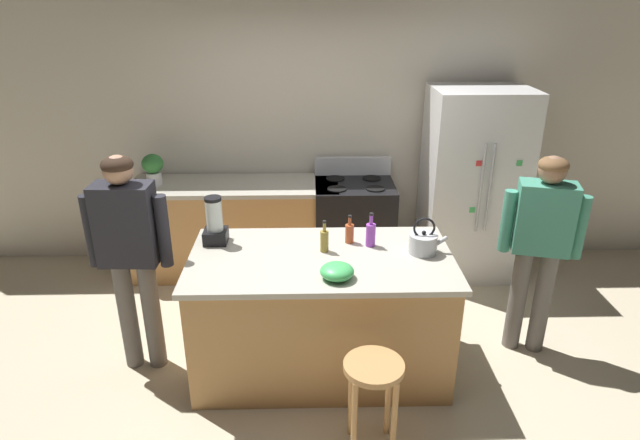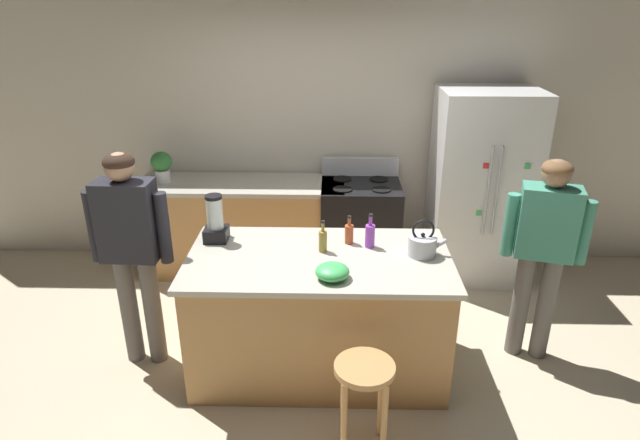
% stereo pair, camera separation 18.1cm
% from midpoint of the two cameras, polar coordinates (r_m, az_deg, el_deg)
% --- Properties ---
extents(ground_plane, '(14.00, 14.00, 0.00)m').
position_cam_midpoint_polar(ground_plane, '(4.28, 1.15, -15.03)').
color(ground_plane, beige).
extents(back_wall, '(8.00, 0.10, 2.70)m').
position_cam_midpoint_polar(back_wall, '(5.47, 1.41, 9.47)').
color(back_wall, beige).
rests_on(back_wall, ground_plane).
extents(kitchen_island, '(1.85, 0.99, 0.93)m').
position_cam_midpoint_polar(kitchen_island, '(4.00, 1.20, -9.79)').
color(kitchen_island, '#B7844C').
rests_on(kitchen_island, ground_plane).
extents(back_counter_run, '(2.00, 0.64, 0.93)m').
position_cam_midpoint_polar(back_counter_run, '(5.43, -7.16, -0.69)').
color(back_counter_run, '#B7844C').
rests_on(back_counter_run, ground_plane).
extents(refrigerator, '(0.90, 0.73, 1.83)m').
position_cam_midpoint_polar(refrigerator, '(5.37, 17.55, 3.31)').
color(refrigerator, silver).
rests_on(refrigerator, ground_plane).
extents(stove_range, '(0.76, 0.65, 1.11)m').
position_cam_midpoint_polar(stove_range, '(5.36, 5.20, -0.82)').
color(stove_range, black).
rests_on(stove_range, ground_plane).
extents(person_by_island_left, '(0.59, 0.23, 1.65)m').
position_cam_midpoint_polar(person_by_island_left, '(4.02, -18.16, -2.19)').
color(person_by_island_left, '#66605B').
rests_on(person_by_island_left, ground_plane).
extents(person_by_sink_right, '(0.59, 0.32, 1.59)m').
position_cam_midpoint_polar(person_by_sink_right, '(4.25, 23.73, -2.22)').
color(person_by_sink_right, '#66605B').
rests_on(person_by_sink_right, ground_plane).
extents(bar_stool, '(0.36, 0.36, 0.64)m').
position_cam_midpoint_polar(bar_stool, '(3.34, 6.29, -16.92)').
color(bar_stool, '#B7844C').
rests_on(bar_stool, ground_plane).
extents(potted_plant, '(0.20, 0.20, 0.30)m').
position_cam_midpoint_polar(potted_plant, '(5.38, -15.46, 5.63)').
color(potted_plant, silver).
rests_on(potted_plant, back_counter_run).
extents(blender_appliance, '(0.17, 0.17, 0.36)m').
position_cam_midpoint_polar(blender_appliance, '(4.01, -9.73, -0.18)').
color(blender_appliance, black).
rests_on(blender_appliance, kitchen_island).
extents(bottle_vinegar, '(0.06, 0.06, 0.24)m').
position_cam_midpoint_polar(bottle_vinegar, '(3.81, 1.66, -2.17)').
color(bottle_vinegar, olive).
rests_on(bottle_vinegar, kitchen_island).
extents(bottle_soda, '(0.07, 0.07, 0.26)m').
position_cam_midpoint_polar(bottle_soda, '(3.90, 6.63, -1.59)').
color(bottle_soda, purple).
rests_on(bottle_soda, kitchen_island).
extents(bottle_cooking_sauce, '(0.06, 0.06, 0.22)m').
position_cam_midpoint_polar(bottle_cooking_sauce, '(3.95, 4.40, -1.42)').
color(bottle_cooking_sauce, '#B24C26').
rests_on(bottle_cooking_sauce, kitchen_island).
extents(mixing_bowl, '(0.22, 0.22, 0.10)m').
position_cam_midpoint_polar(mixing_bowl, '(3.48, 2.81, -5.49)').
color(mixing_bowl, '#3FB259').
rests_on(mixing_bowl, kitchen_island).
extents(tea_kettle, '(0.28, 0.20, 0.27)m').
position_cam_midpoint_polar(tea_kettle, '(3.85, 12.10, -2.58)').
color(tea_kettle, '#B7BABF').
rests_on(tea_kettle, kitchen_island).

